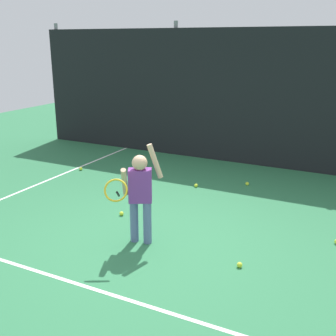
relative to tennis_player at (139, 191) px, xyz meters
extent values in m
plane|color=#2D7247|center=(0.09, 0.23, -0.73)|extent=(20.00, 20.00, 0.00)
cube|color=white|center=(0.09, -1.19, -0.72)|extent=(9.00, 0.05, 0.00)
cube|color=white|center=(-2.92, 1.23, -0.72)|extent=(0.05, 9.00, 0.00)
cube|color=black|center=(0.09, 4.30, 0.70)|extent=(10.46, 0.08, 2.85)
cylinder|color=slate|center=(-4.99, 4.36, 0.77)|extent=(0.09, 0.09, 3.00)
cylinder|color=slate|center=(-1.60, 4.36, 0.77)|extent=(0.09, 0.09, 3.00)
cylinder|color=slate|center=(1.79, 4.36, 0.77)|extent=(0.09, 0.09, 3.00)
cylinder|color=slate|center=(-0.09, 0.01, -0.44)|extent=(0.11, 0.11, 0.58)
cylinder|color=slate|center=(0.10, 0.04, -0.44)|extent=(0.11, 0.11, 0.58)
cube|color=#72338C|center=(0.00, 0.02, 0.07)|extent=(0.34, 0.29, 0.44)
sphere|color=tan|center=(0.00, 0.02, 0.38)|extent=(0.20, 0.20, 0.20)
cylinder|color=tan|center=(0.16, 0.13, 0.39)|extent=(0.21, 0.16, 0.46)
cylinder|color=tan|center=(-0.14, -0.12, 0.14)|extent=(0.20, 0.29, 0.43)
cylinder|color=black|center=(-0.15, -0.26, 0.03)|extent=(0.14, 0.22, 0.15)
torus|color=yellow|center=(-0.05, -0.46, 0.16)|extent=(0.33, 0.28, 0.26)
sphere|color=#CCE033|center=(-0.71, 0.64, -0.69)|extent=(0.07, 0.07, 0.07)
sphere|color=#CCE033|center=(-0.21, 2.36, -0.69)|extent=(0.07, 0.07, 0.07)
sphere|color=#CCE033|center=(0.61, 2.89, -0.69)|extent=(0.07, 0.07, 0.07)
sphere|color=#CCE033|center=(1.39, -0.03, -0.69)|extent=(0.07, 0.07, 0.07)
sphere|color=#CCE033|center=(-2.75, 2.24, -0.69)|extent=(0.07, 0.07, 0.07)
camera|label=1|loc=(2.63, -4.37, 1.87)|focal=44.95mm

